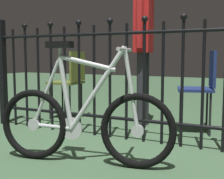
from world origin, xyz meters
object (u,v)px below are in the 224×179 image
chair_olive (71,78)px  chair_navy (203,83)px  person_visitor (143,37)px  bicycle (83,122)px

chair_olive → chair_navy: bearing=0.2°
person_visitor → chair_navy: bearing=-2.2°
bicycle → chair_olive: size_ratio=1.57×
chair_navy → bicycle: bearing=-114.6°
bicycle → chair_navy: bicycle is taller
bicycle → chair_olive: bicycle is taller
chair_olive → chair_navy: (1.71, 0.01, -0.00)m
chair_olive → chair_navy: size_ratio=1.00×
chair_olive → person_visitor: bearing=1.8°
bicycle → chair_olive: (-1.07, 1.40, 0.22)m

